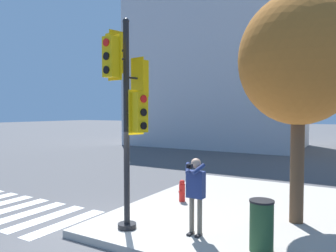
# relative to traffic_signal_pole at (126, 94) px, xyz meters

# --- Properties ---
(ground_plane) EXTENTS (160.00, 160.00, 0.00)m
(ground_plane) POSITION_rel_traffic_signal_pole_xyz_m (-0.74, -0.38, -3.40)
(ground_plane) COLOR #4C4C4F
(sidewalk_corner) EXTENTS (8.00, 8.00, 0.18)m
(sidewalk_corner) POSITION_rel_traffic_signal_pole_xyz_m (2.76, 3.12, -3.31)
(sidewalk_corner) COLOR #ADA89E
(sidewalk_corner) RESTS_ON ground_plane
(traffic_signal_pole) EXTENTS (1.31, 1.32, 4.99)m
(traffic_signal_pole) POSITION_rel_traffic_signal_pole_xyz_m (0.00, 0.00, 0.00)
(traffic_signal_pole) COLOR black
(traffic_signal_pole) RESTS_ON sidewalk_corner
(person_photographer) EXTENTS (0.50, 0.53, 1.75)m
(person_photographer) POSITION_rel_traffic_signal_pole_xyz_m (1.60, 0.46, -2.16)
(person_photographer) COLOR black
(person_photographer) RESTS_ON sidewalk_corner
(street_tree) EXTENTS (2.98, 2.98, 5.74)m
(street_tree) POSITION_rel_traffic_signal_pole_xyz_m (3.42, 2.53, 0.85)
(street_tree) COLOR brown
(street_tree) RESTS_ON sidewalk_corner
(fire_hydrant) EXTENTS (0.19, 0.25, 0.68)m
(fire_hydrant) POSITION_rel_traffic_signal_pole_xyz_m (0.01, 2.76, -2.89)
(fire_hydrant) COLOR red
(fire_hydrant) RESTS_ON sidewalk_corner
(trash_bin) EXTENTS (0.50, 0.50, 1.03)m
(trash_bin) POSITION_rel_traffic_signal_pole_xyz_m (3.11, 0.37, -2.71)
(trash_bin) COLOR #234728
(trash_bin) RESTS_ON sidewalk_corner
(building_left) EXTENTS (14.58, 8.72, 17.12)m
(building_left) POSITION_rel_traffic_signal_pole_xyz_m (-6.41, 21.00, 5.17)
(building_left) COLOR #BCBCC1
(building_left) RESTS_ON ground_plane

